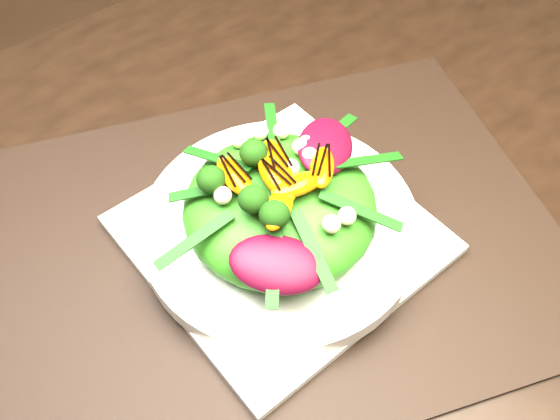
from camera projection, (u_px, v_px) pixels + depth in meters
dining_table at (79, 357)px, 0.55m from camera, size 1.60×0.90×0.75m
placemat at (280, 238)px, 0.61m from camera, size 0.68×0.60×0.00m
plate_base at (280, 234)px, 0.60m from camera, size 0.27×0.27×0.01m
salad_bowl at (280, 225)px, 0.59m from camera, size 0.28×0.28×0.02m
lettuce_mound at (280, 207)px, 0.57m from camera, size 0.24×0.24×0.06m
radicchio_leaf at (325, 146)px, 0.57m from camera, size 0.10×0.09×0.02m
orange_segment at (256, 170)px, 0.54m from camera, size 0.06×0.05×0.01m
broccoli_floret at (203, 207)px, 0.52m from camera, size 0.05×0.05×0.04m
macadamia_nut at (325, 204)px, 0.52m from camera, size 0.02×0.02×0.02m
balsamic_drizzle at (255, 164)px, 0.54m from camera, size 0.04×0.03×0.00m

